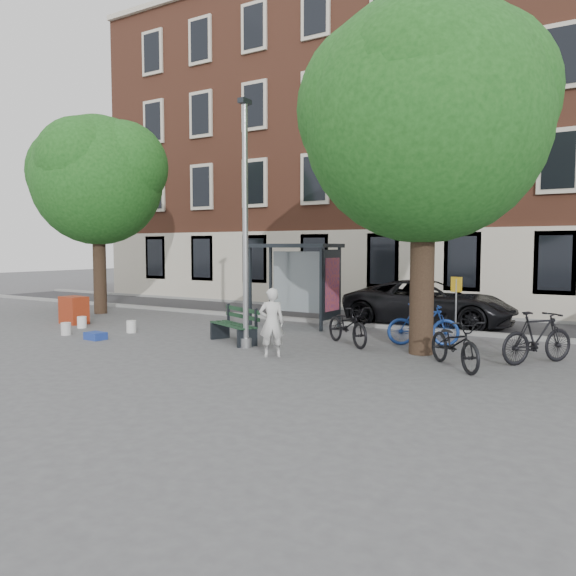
% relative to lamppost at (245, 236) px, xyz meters
% --- Properties ---
extents(ground, '(90.00, 90.00, 0.00)m').
position_rel_lamppost_xyz_m(ground, '(0.00, 0.00, -2.78)').
color(ground, '#4C4C4F').
rests_on(ground, ground).
extents(road, '(40.00, 4.00, 0.01)m').
position_rel_lamppost_xyz_m(road, '(0.00, 7.00, -2.78)').
color(road, '#28282B').
rests_on(road, ground).
extents(curb_near, '(40.00, 0.25, 0.12)m').
position_rel_lamppost_xyz_m(curb_near, '(0.00, 5.00, -2.72)').
color(curb_near, gray).
rests_on(curb_near, ground).
extents(curb_far, '(40.00, 0.25, 0.12)m').
position_rel_lamppost_xyz_m(curb_far, '(0.00, 9.00, -2.72)').
color(curb_far, gray).
rests_on(curb_far, ground).
extents(building_row, '(30.00, 8.00, 14.00)m').
position_rel_lamppost_xyz_m(building_row, '(0.00, 13.00, 4.22)').
color(building_row, brown).
rests_on(building_row, ground).
extents(lamppost, '(0.28, 0.35, 6.11)m').
position_rel_lamppost_xyz_m(lamppost, '(0.00, 0.00, 0.00)').
color(lamppost, '#9EA0A3').
rests_on(lamppost, ground).
extents(tree_right, '(5.76, 5.60, 8.20)m').
position_rel_lamppost_xyz_m(tree_right, '(4.01, 1.38, 2.83)').
color(tree_right, black).
rests_on(tree_right, ground).
extents(tree_left, '(5.18, 4.86, 7.40)m').
position_rel_lamppost_xyz_m(tree_left, '(-8.99, 2.88, 2.43)').
color(tree_left, black).
rests_on(tree_left, ground).
extents(bus_shelter, '(2.85, 1.45, 2.62)m').
position_rel_lamppost_xyz_m(bus_shelter, '(-0.61, 4.11, -0.87)').
color(bus_shelter, '#1E2328').
rests_on(bus_shelter, ground).
extents(painter, '(0.69, 0.65, 1.59)m').
position_rel_lamppost_xyz_m(painter, '(1.20, -0.64, -1.99)').
color(painter, silver).
rests_on(painter, ground).
extents(bench, '(1.83, 1.23, 0.91)m').
position_rel_lamppost_xyz_m(bench, '(-0.70, 0.47, -2.37)').
color(bench, '#1E2328').
rests_on(bench, ground).
extents(bike_a, '(1.99, 1.69, 1.03)m').
position_rel_lamppost_xyz_m(bike_a, '(2.00, 1.68, -2.27)').
color(bike_a, black).
rests_on(bike_a, ground).
extents(bike_b, '(1.87, 1.13, 1.09)m').
position_rel_lamppost_xyz_m(bike_b, '(3.69, 2.59, -2.24)').
color(bike_b, navy).
rests_on(bike_b, ground).
extents(bike_c, '(1.86, 1.91, 1.04)m').
position_rel_lamppost_xyz_m(bike_c, '(5.10, 0.34, -2.27)').
color(bike_c, black).
rests_on(bike_c, ground).
extents(bike_d, '(1.59, 1.84, 1.15)m').
position_rel_lamppost_xyz_m(bike_d, '(6.50, 1.72, -2.21)').
color(bike_d, black).
rests_on(bike_d, ground).
extents(car_dark, '(5.46, 2.80, 1.47)m').
position_rel_lamppost_xyz_m(car_dark, '(2.70, 6.20, -2.05)').
color(car_dark, black).
rests_on(car_dark, ground).
extents(red_stand, '(0.97, 0.71, 0.90)m').
position_rel_lamppost_xyz_m(red_stand, '(-7.39, 0.58, -2.33)').
color(red_stand, maroon).
rests_on(red_stand, ground).
extents(blue_crate, '(0.58, 0.45, 0.20)m').
position_rel_lamppost_xyz_m(blue_crate, '(-4.21, -1.17, -2.68)').
color(blue_crate, navy).
rests_on(blue_crate, ground).
extents(bucket_a, '(0.37, 0.37, 0.36)m').
position_rel_lamppost_xyz_m(bucket_a, '(-5.56, -1.09, -2.60)').
color(bucket_a, silver).
rests_on(bucket_a, ground).
extents(bucket_b, '(0.34, 0.34, 0.36)m').
position_rel_lamppost_xyz_m(bucket_b, '(-6.36, 0.08, -2.60)').
color(bucket_b, white).
rests_on(bucket_b, ground).
extents(bucket_c, '(0.34, 0.34, 0.36)m').
position_rel_lamppost_xyz_m(bucket_c, '(-4.31, 0.21, -2.60)').
color(bucket_c, silver).
rests_on(bucket_c, ground).
extents(notice_sign, '(0.30, 0.08, 1.74)m').
position_rel_lamppost_xyz_m(notice_sign, '(4.30, 3.37, -1.55)').
color(notice_sign, '#9EA0A3').
rests_on(notice_sign, ground).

